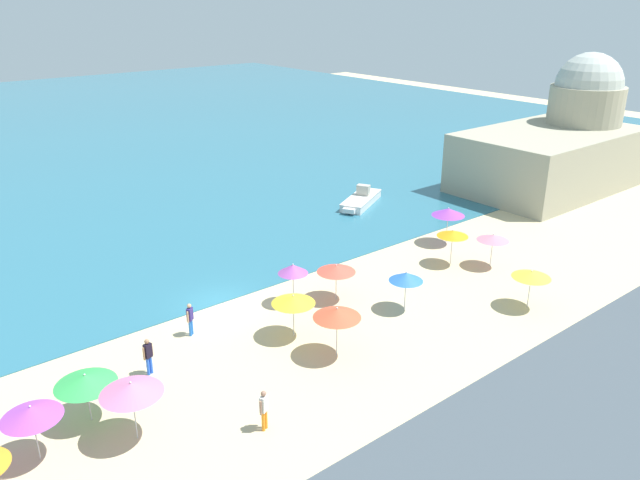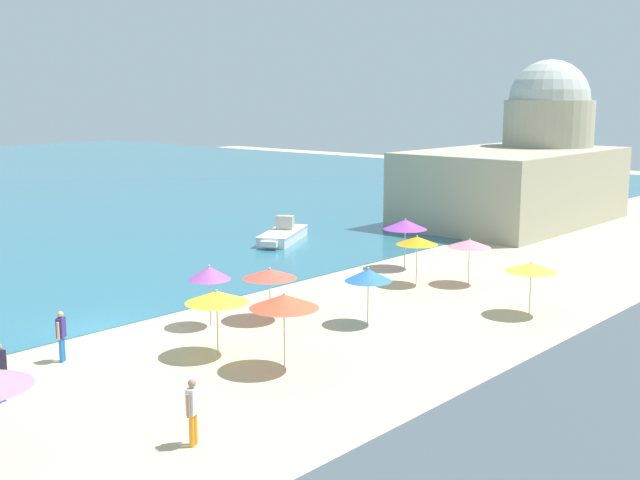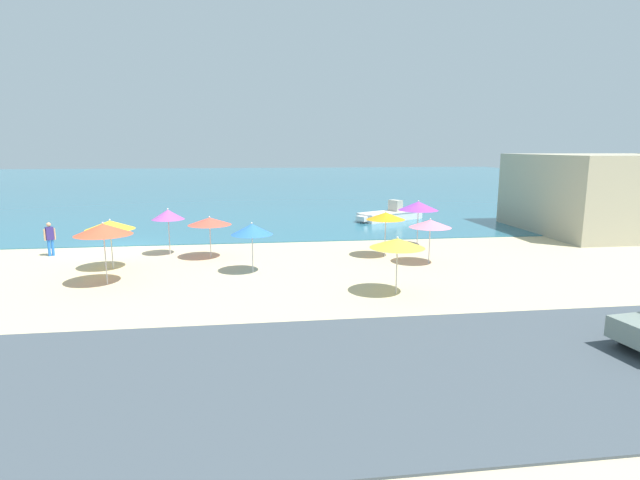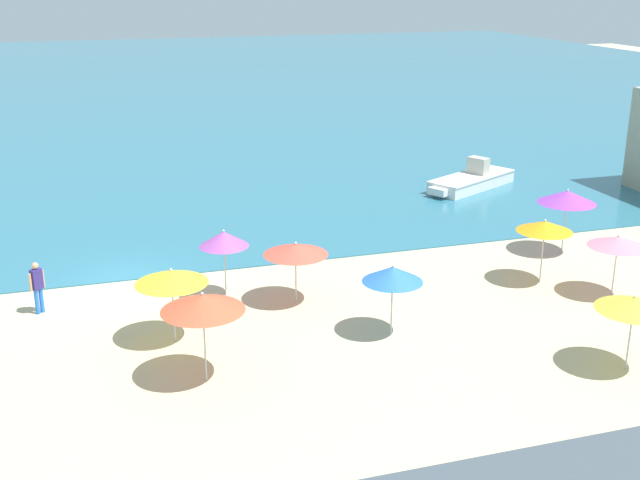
{
  "view_description": "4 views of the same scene",
  "coord_description": "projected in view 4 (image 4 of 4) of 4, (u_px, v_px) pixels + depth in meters",
  "views": [
    {
      "loc": [
        -15.5,
        -28.04,
        16.38
      ],
      "look_at": [
        8.2,
        1.06,
        1.52
      ],
      "focal_mm": 35.0,
      "sensor_mm": 36.0,
      "label": 1
    },
    {
      "loc": [
        -16.69,
        -26.18,
        9.04
      ],
      "look_at": [
        11.71,
        -0.9,
        2.11
      ],
      "focal_mm": 45.0,
      "sensor_mm": 36.0,
      "label": 2
    },
    {
      "loc": [
        7.72,
        -29.48,
        5.66
      ],
      "look_at": [
        11.1,
        -4.35,
        0.93
      ],
      "focal_mm": 28.0,
      "sensor_mm": 36.0,
      "label": 3
    },
    {
      "loc": [
        -1.32,
        -28.28,
        10.85
      ],
      "look_at": [
        7.51,
        -0.01,
        0.85
      ],
      "focal_mm": 45.0,
      "sensor_mm": 36.0,
      "label": 4
    }
  ],
  "objects": [
    {
      "name": "skiff_offshore",
      "position": [
        471.0,
        180.0,
        41.73
      ],
      "size": [
        5.77,
        4.14,
        1.53
      ],
      "color": "silver",
      "rests_on": "sea"
    },
    {
      "name": "sea",
      "position": [
        82.0,
        85.0,
        79.16
      ],
      "size": [
        150.0,
        110.0,
        0.05
      ],
      "primitive_type": "cube",
      "color": "#2B697F",
      "rests_on": "ground_plane"
    },
    {
      "name": "beach_umbrella_11",
      "position": [
        634.0,
        304.0,
        22.31
      ],
      "size": [
        2.14,
        2.14,
        2.29
      ],
      "color": "#B2B2B7",
      "rests_on": "ground_plane"
    },
    {
      "name": "beach_umbrella_4",
      "position": [
        567.0,
        197.0,
        31.64
      ],
      "size": [
        2.29,
        2.29,
        2.67
      ],
      "color": "#B2B2B7",
      "rests_on": "ground_plane"
    },
    {
      "name": "beach_umbrella_3",
      "position": [
        224.0,
        239.0,
        27.27
      ],
      "size": [
        1.7,
        1.7,
        2.5
      ],
      "color": "#B2B2B7",
      "rests_on": "ground_plane"
    },
    {
      "name": "beach_umbrella_14",
      "position": [
        203.0,
        303.0,
        21.59
      ],
      "size": [
        2.32,
        2.32,
        2.65
      ],
      "color": "#B2B2B7",
      "rests_on": "ground_plane"
    },
    {
      "name": "beach_umbrella_0",
      "position": [
        545.0,
        226.0,
        28.63
      ],
      "size": [
        2.01,
        2.01,
        2.42
      ],
      "color": "#B2B2B7",
      "rests_on": "ground_plane"
    },
    {
      "name": "bather_1",
      "position": [
        37.0,
        285.0,
        26.39
      ],
      "size": [
        0.48,
        0.39,
        1.79
      ],
      "color": "blue",
      "rests_on": "ground_plane"
    },
    {
      "name": "beach_umbrella_8",
      "position": [
        296.0,
        249.0,
        26.98
      ],
      "size": [
        2.21,
        2.21,
        2.19
      ],
      "color": "#B2B2B7",
      "rests_on": "ground_plane"
    },
    {
      "name": "beach_umbrella_7",
      "position": [
        618.0,
        242.0,
        27.51
      ],
      "size": [
        2.05,
        2.05,
        2.26
      ],
      "color": "#B2B2B7",
      "rests_on": "ground_plane"
    },
    {
      "name": "beach_umbrella_13",
      "position": [
        171.0,
        277.0,
        24.05
      ],
      "size": [
        2.22,
        2.22,
        2.39
      ],
      "color": "#B2B2B7",
      "rests_on": "ground_plane"
    },
    {
      "name": "beach_umbrella_9",
      "position": [
        393.0,
        274.0,
        24.52
      ],
      "size": [
        1.89,
        1.89,
        2.33
      ],
      "color": "#B2B2B7",
      "rests_on": "ground_plane"
    },
    {
      "name": "ground_plane",
      "position": [
        125.0,
        281.0,
        29.42
      ],
      "size": [
        160.0,
        160.0,
        0.0
      ],
      "primitive_type": "plane",
      "color": "#C9B78C"
    }
  ]
}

